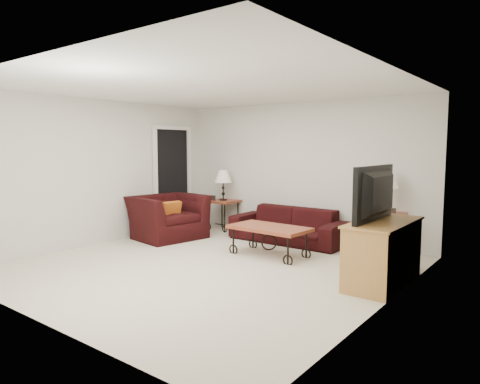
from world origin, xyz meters
The scene contains 20 objects.
ground centered at (0.00, 0.00, 0.00)m, with size 5.00×5.00×0.00m, color beige.
wall_back centered at (0.00, 2.50, 1.25)m, with size 5.00×0.02×2.50m, color silver.
wall_front centered at (0.00, -2.50, 1.25)m, with size 5.00×0.02×2.50m, color silver.
wall_left centered at (-2.50, 0.00, 1.25)m, with size 0.02×5.00×2.50m, color silver.
wall_right centered at (2.50, 0.00, 1.25)m, with size 0.02×5.00×2.50m, color silver.
ceiling centered at (0.00, 0.00, 2.50)m, with size 5.00×5.00×0.00m, color white.
doorway centered at (-2.47, 1.65, 1.02)m, with size 0.08×0.94×2.04m, color black.
sofa centered at (0.06, 2.02, 0.30)m, with size 2.08×0.81×0.61m, color black.
side_table_left centered at (-1.58, 2.20, 0.30)m, with size 0.56×0.56×0.61m, color brown.
side_table_right centered at (1.72, 2.20, 0.33)m, with size 0.60×0.60×0.65m, color brown.
lamp_left centered at (-1.58, 2.20, 0.91)m, with size 0.35×0.35×0.61m, color black, non-canonical shape.
lamp_right centered at (1.72, 2.20, 0.98)m, with size 0.37×0.37×0.65m, color black, non-canonical shape.
photo_frame_left centered at (-1.73, 2.05, 0.66)m, with size 0.12×0.02×0.10m, color black.
photo_frame_right centered at (1.87, 2.05, 0.71)m, with size 0.13×0.02×0.11m, color black.
coffee_table centered at (0.34, 1.00, 0.23)m, with size 1.23×0.67×0.46m, color brown.
armchair centered at (-1.88, 0.95, 0.40)m, with size 1.22×1.07×0.80m, color black.
throw_pillow centered at (-1.73, 0.90, 0.52)m, with size 0.36×0.09×0.36m, color #BE6118.
tv_stand centered at (2.23, 0.68, 0.39)m, with size 0.54×1.31×0.78m, color #BD8C46.
television centered at (2.21, 0.68, 1.12)m, with size 1.17×0.15×0.67m, color black.
backpack centered at (1.42, 1.90, 0.22)m, with size 0.34×0.26×0.43m, color black.
Camera 1 is at (4.00, -4.53, 1.68)m, focal length 32.43 mm.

